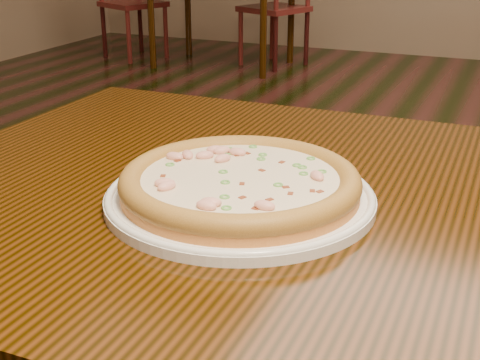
% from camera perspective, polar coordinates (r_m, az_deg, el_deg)
% --- Properties ---
extents(hero_table, '(1.20, 0.80, 0.75)m').
position_cam_1_polar(hero_table, '(0.87, 8.71, -7.97)').
color(hero_table, black).
rests_on(hero_table, ground).
extents(plate, '(0.33, 0.33, 0.02)m').
position_cam_1_polar(plate, '(0.81, 0.00, -1.40)').
color(plate, white).
rests_on(plate, hero_table).
extents(pizza, '(0.29, 0.29, 0.03)m').
position_cam_1_polar(pizza, '(0.80, -0.02, -0.19)').
color(pizza, '#CA813B').
rests_on(pizza, plate).
extents(chair_a, '(0.56, 0.56, 0.95)m').
position_cam_1_polar(chair_a, '(5.66, -9.43, 14.74)').
color(chair_a, '#541D19').
rests_on(chair_a, ground).
extents(chair_b, '(0.55, 0.55, 0.95)m').
position_cam_1_polar(chair_b, '(5.21, 3.40, 14.42)').
color(chair_b, '#541D19').
rests_on(chair_b, ground).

